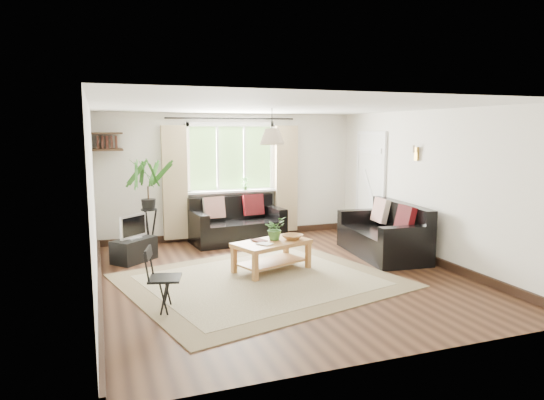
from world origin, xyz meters
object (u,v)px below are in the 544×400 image
object	(u,v)px
folding_chair	(165,279)
tv_stand	(134,250)
sofa_right	(382,231)
palm_stand	(149,205)
coffee_table	(272,256)
sofa_back	(237,221)

from	to	relation	value
folding_chair	tv_stand	bearing A→B (deg)	19.42
sofa_right	palm_stand	size ratio (longest dim) A/B	1.11
sofa_right	coffee_table	size ratio (longest dim) A/B	1.60
tv_stand	folding_chair	xyz separation A→B (m)	(0.19, -2.35, 0.19)
sofa_right	sofa_back	bearing A→B (deg)	-126.04
sofa_right	coffee_table	distance (m)	2.08
folding_chair	sofa_back	bearing A→B (deg)	-14.44
sofa_right	palm_stand	bearing A→B (deg)	-109.01
sofa_back	palm_stand	size ratio (longest dim) A/B	1.06
palm_stand	sofa_back	bearing A→B (deg)	4.66
sofa_back	tv_stand	size ratio (longest dim) A/B	2.46
sofa_back	sofa_right	distance (m)	2.67
tv_stand	folding_chair	bearing A→B (deg)	-127.09
sofa_back	tv_stand	xyz separation A→B (m)	(-1.93, -0.74, -0.21)
coffee_table	tv_stand	xyz separation A→B (m)	(-1.88, 1.27, -0.04)
tv_stand	palm_stand	size ratio (longest dim) A/B	0.43
sofa_right	coffee_table	xyz separation A→B (m)	(-2.05, -0.25, -0.19)
sofa_back	sofa_right	world-z (taller)	sofa_right
sofa_back	folding_chair	bearing A→B (deg)	-124.87
palm_stand	folding_chair	xyz separation A→B (m)	(-0.12, -2.96, -0.42)
sofa_right	folding_chair	world-z (taller)	sofa_right
coffee_table	palm_stand	xyz separation A→B (m)	(-1.57, 1.88, 0.57)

